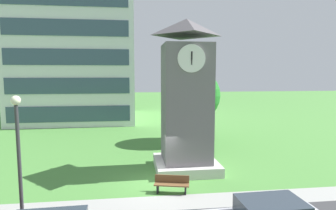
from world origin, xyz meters
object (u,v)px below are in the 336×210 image
at_px(street_lamp, 18,147).
at_px(tree_by_building, 194,95).
at_px(clock_tower, 186,105).
at_px(park_bench, 172,184).

relative_size(street_lamp, tree_by_building, 0.81).
distance_m(clock_tower, street_lamp, 9.99).
relative_size(clock_tower, street_lamp, 1.78).
bearing_deg(street_lamp, park_bench, 24.18).
relative_size(park_bench, tree_by_building, 0.28).
bearing_deg(tree_by_building, clock_tower, -106.09).
distance_m(park_bench, street_lamp, 7.48).
height_order(park_bench, street_lamp, street_lamp).
bearing_deg(clock_tower, park_bench, -111.98).
bearing_deg(tree_by_building, park_bench, -108.06).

